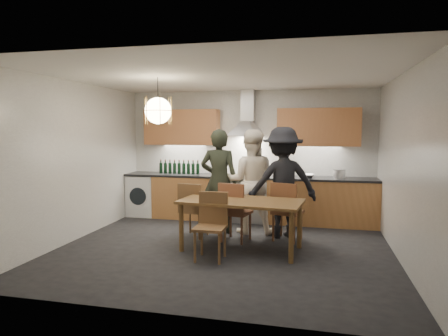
% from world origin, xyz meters
% --- Properties ---
extents(ground, '(5.00, 5.00, 0.00)m').
position_xyz_m(ground, '(0.00, 0.00, 0.00)').
color(ground, black).
rests_on(ground, ground).
extents(room_shell, '(5.02, 4.52, 2.61)m').
position_xyz_m(room_shell, '(0.00, 0.00, 1.71)').
color(room_shell, white).
rests_on(room_shell, ground).
extents(counter_run, '(5.00, 0.62, 0.90)m').
position_xyz_m(counter_run, '(0.02, 1.95, 0.45)').
color(counter_run, tan).
rests_on(counter_run, ground).
extents(range_stove, '(0.90, 0.60, 0.92)m').
position_xyz_m(range_stove, '(0.00, 1.94, 0.44)').
color(range_stove, silver).
rests_on(range_stove, ground).
extents(wall_fixtures, '(4.30, 0.54, 1.10)m').
position_xyz_m(wall_fixtures, '(0.00, 2.07, 1.87)').
color(wall_fixtures, '#D38851').
rests_on(wall_fixtures, ground).
extents(pendant_lamp, '(0.43, 0.43, 0.70)m').
position_xyz_m(pendant_lamp, '(-1.00, -0.10, 2.10)').
color(pendant_lamp, black).
rests_on(pendant_lamp, ground).
extents(dining_table, '(1.89, 1.09, 0.76)m').
position_xyz_m(dining_table, '(0.27, 0.01, 0.67)').
color(dining_table, brown).
rests_on(dining_table, ground).
extents(chair_back_left, '(0.47, 0.47, 0.92)m').
position_xyz_m(chair_back_left, '(-0.66, 0.49, 0.53)').
color(chair_back_left, brown).
rests_on(chair_back_left, ground).
extents(chair_back_mid, '(0.52, 0.52, 0.97)m').
position_xyz_m(chair_back_mid, '(0.08, 0.37, 0.56)').
color(chair_back_mid, brown).
rests_on(chair_back_mid, ground).
extents(chair_back_right, '(0.54, 0.54, 0.97)m').
position_xyz_m(chair_back_right, '(0.89, 0.60, 0.55)').
color(chair_back_right, brown).
rests_on(chair_back_right, ground).
extents(chair_front, '(0.42, 0.42, 0.93)m').
position_xyz_m(chair_front, '(-0.07, -0.47, 0.54)').
color(chair_front, brown).
rests_on(chair_front, ground).
extents(person_left, '(0.67, 0.45, 1.83)m').
position_xyz_m(person_left, '(-0.31, 0.95, 0.91)').
color(person_left, black).
rests_on(person_left, ground).
extents(person_mid, '(0.95, 0.78, 1.82)m').
position_xyz_m(person_mid, '(0.24, 1.05, 0.91)').
color(person_mid, white).
rests_on(person_mid, ground).
extents(person_right, '(1.37, 1.07, 1.86)m').
position_xyz_m(person_right, '(0.81, 0.90, 0.93)').
color(person_right, black).
rests_on(person_right, ground).
extents(mixing_bowl, '(0.30, 0.30, 0.07)m').
position_xyz_m(mixing_bowl, '(1.19, 1.91, 0.93)').
color(mixing_bowl, silver).
rests_on(mixing_bowl, counter_run).
extents(stock_pot, '(0.29, 0.29, 0.16)m').
position_xyz_m(stock_pot, '(1.78, 1.95, 0.98)').
color(stock_pot, silver).
rests_on(stock_pot, counter_run).
extents(wine_bottles, '(0.87, 0.07, 0.28)m').
position_xyz_m(wine_bottles, '(-1.41, 1.98, 1.04)').
color(wine_bottles, black).
rests_on(wine_bottles, counter_run).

